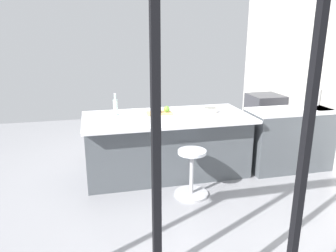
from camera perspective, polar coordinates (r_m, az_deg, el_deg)
name	(u,v)px	position (r m, az deg, el deg)	size (l,w,h in m)	color
ground_plane	(155,174)	(4.88, -2.25, -8.48)	(7.05, 7.05, 0.00)	gray
window_panel_rear	(234,162)	(2.09, 11.57, -6.23)	(5.43, 0.12, 2.95)	beige
interior_partition_left	(326,69)	(5.65, 26.04, 8.91)	(0.12, 5.22, 2.95)	beige
sink_cabinet	(307,137)	(5.47, 23.26, -1.79)	(1.90, 0.60, 1.20)	#4C5156
oven_range	(264,118)	(6.51, 16.56, 1.40)	(0.60, 0.61, 0.89)	#38383D
kitchen_island	(166,144)	(4.76, -0.27, -3.25)	(2.35, 1.13, 0.89)	#4C5156
stool_by_window	(192,174)	(4.19, 4.16, -8.45)	(0.44, 0.44, 0.61)	#B7B7BC
cutting_board	(159,113)	(4.71, -1.59, 2.29)	(0.36, 0.24, 0.02)	tan
apple_red	(159,110)	(4.69, -1.66, 2.85)	(0.08, 0.08, 0.08)	red
apple_green	(167,109)	(4.72, -0.22, 3.00)	(0.09, 0.09, 0.09)	#609E2D
apple_yellow	(153,111)	(4.62, -2.57, 2.65)	(0.08, 0.08, 0.08)	gold
water_bottle	(115,107)	(4.67, -9.21, 3.38)	(0.06, 0.06, 0.31)	silver
fruit_bowl	(210,110)	(4.82, 7.44, 2.84)	(0.22, 0.22, 0.07)	silver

